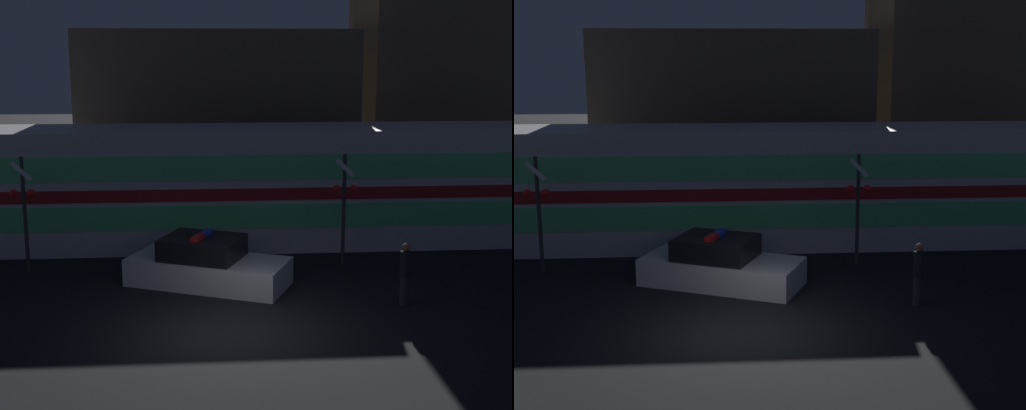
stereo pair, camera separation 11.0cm
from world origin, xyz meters
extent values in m
plane|color=black|center=(0.00, 0.00, 0.00)|extent=(120.00, 120.00, 0.00)
cube|color=silver|center=(2.49, 8.01, 1.94)|extent=(21.46, 3.08, 3.88)
cube|color=maroon|center=(2.49, 6.46, 1.94)|extent=(21.03, 0.03, 0.39)
cube|color=#59D88C|center=(2.49, 6.46, 1.24)|extent=(20.39, 0.02, 0.78)
cube|color=#59D88C|center=(2.49, 6.46, 2.79)|extent=(20.39, 0.02, 0.78)
cube|color=silver|center=(-0.47, 3.59, 0.37)|extent=(4.70, 3.42, 0.75)
cube|color=black|center=(-0.63, 3.66, 1.04)|extent=(2.55, 2.33, 0.59)
cube|color=red|center=(-0.74, 3.40, 1.40)|extent=(0.41, 0.59, 0.12)
cube|color=blue|center=(-0.52, 3.92, 1.40)|extent=(0.41, 0.59, 0.12)
cylinder|color=#2D2833|center=(4.44, 1.57, 0.39)|extent=(0.23, 0.23, 0.77)
cylinder|color=black|center=(4.44, 1.57, 1.10)|extent=(0.27, 0.27, 0.64)
sphere|color=#8C664C|center=(4.44, 1.57, 1.52)|extent=(0.21, 0.21, 0.21)
cylinder|color=#2D2D33|center=(3.58, 5.18, 1.68)|extent=(0.11, 0.11, 3.37)
sphere|color=red|center=(3.33, 5.06, 2.36)|extent=(0.23, 0.23, 0.23)
sphere|color=red|center=(3.83, 5.06, 2.36)|extent=(0.23, 0.23, 0.23)
cube|color=white|center=(3.58, 5.11, 2.97)|extent=(0.58, 0.03, 0.58)
cylinder|color=#2D2D33|center=(-5.68, 5.07, 1.70)|extent=(0.11, 0.11, 3.41)
sphere|color=red|center=(-5.94, 4.94, 2.39)|extent=(0.23, 0.23, 0.23)
sphere|color=red|center=(-5.43, 4.94, 2.39)|extent=(0.23, 0.23, 0.23)
cube|color=white|center=(-5.68, 4.99, 3.00)|extent=(0.58, 0.03, 0.58)
cube|color=brown|center=(0.07, 15.20, 3.57)|extent=(10.92, 6.80, 7.14)
cube|color=brown|center=(11.01, 17.00, 5.08)|extent=(8.78, 5.96, 10.16)
camera|label=1|loc=(-0.60, -15.22, 6.28)|focal=50.00mm
camera|label=2|loc=(-0.49, -15.23, 6.28)|focal=50.00mm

